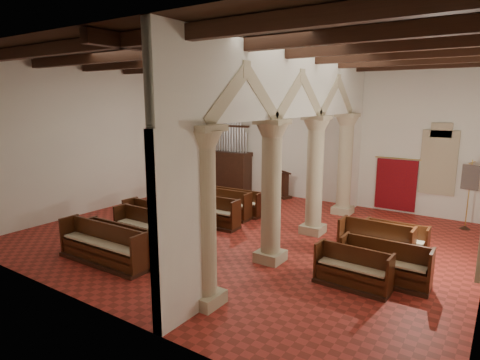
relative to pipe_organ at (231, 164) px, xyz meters
name	(u,v)px	position (x,y,z in m)	size (l,w,h in m)	color
floor	(246,235)	(4.50, -5.50, -1.37)	(14.00, 14.00, 0.00)	#A02B23
ceiling	(247,54)	(4.50, -5.50, 4.63)	(14.00, 14.00, 0.00)	black
wall_back	(319,136)	(4.50, 0.50, 1.63)	(14.00, 0.02, 6.00)	silver
wall_front	(90,177)	(4.50, -11.50, 1.63)	(14.00, 0.02, 6.00)	silver
wall_left	(109,138)	(-2.50, -5.50, 1.63)	(0.02, 12.00, 6.00)	silver
ceiling_beams	(247,60)	(4.50, -5.50, 4.45)	(13.80, 11.80, 0.30)	#331B10
arcade	(296,134)	(6.30, -5.50, 2.19)	(0.90, 11.90, 6.00)	tan
window_back	(439,163)	(9.50, 0.48, 0.83)	(1.00, 0.03, 2.20)	#3A8369
pipe_organ	(231,164)	(0.00, 0.00, 0.00)	(2.10, 0.85, 4.40)	#331B10
lectern	(285,186)	(3.11, -0.01, -0.80)	(0.68, 0.73, 1.38)	#362111
dossal_curtain	(396,184)	(8.00, 0.42, -0.21)	(1.80, 0.07, 2.17)	maroon
processional_banner	(467,207)	(10.69, -0.50, -0.55)	(0.57, 0.73, 2.53)	#331B10
hymnal_box_a	(137,260)	(3.49, -9.49, -1.12)	(0.29, 0.24, 0.29)	#151D96
hymnal_box_b	(171,252)	(3.88, -8.54, -1.12)	(0.30, 0.24, 0.30)	navy
hymnal_box_c	(193,233)	(3.34, -6.93, -1.10)	(0.33, 0.27, 0.33)	navy
tube_heater_a	(103,248)	(1.73, -9.28, -1.21)	(0.11, 0.11, 1.09)	white
tube_heater_b	(142,249)	(2.81, -8.69, -1.21)	(0.09, 0.09, 0.87)	white
nave_pew_0	(103,251)	(2.42, -9.78, -1.00)	(3.12, 0.80, 1.13)	#331B10
nave_pew_1	(123,247)	(2.55, -9.19, -1.05)	(3.06, 0.68, 0.97)	#331B10
nave_pew_2	(152,234)	(2.48, -7.97, -1.00)	(2.96, 0.78, 1.11)	#331B10
nave_pew_3	(157,227)	(2.11, -7.35, -0.99)	(2.95, 0.93, 1.15)	#331B10
nave_pew_4	(182,219)	(2.07, -6.08, -1.05)	(2.52, 0.77, 0.98)	#331B10
nave_pew_5	(203,215)	(2.47, -5.36, -1.01)	(2.99, 0.90, 1.10)	#331B10
nave_pew_6	(216,207)	(2.18, -4.17, -1.01)	(3.05, 0.85, 1.09)	#331B10
nave_pew_7	(230,205)	(2.40, -3.51, -1.04)	(2.90, 0.76, 1.01)	#331B10
aisle_pew_0	(352,274)	(8.80, -7.30, -1.03)	(1.88, 0.73, 1.00)	#331B10
aisle_pew_1	(384,269)	(9.39, -6.59, -1.01)	(2.21, 0.75, 1.07)	#331B10
aisle_pew_2	(375,248)	(8.80, -5.33, -0.98)	(2.07, 0.79, 1.15)	#331B10
aisle_pew_3	(395,244)	(9.17, -4.53, -1.04)	(1.82, 0.68, 0.99)	#331B10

